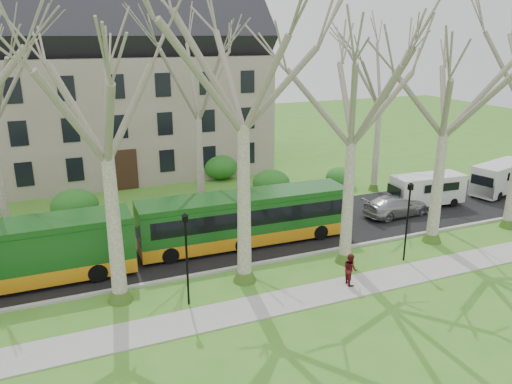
{
  "coord_description": "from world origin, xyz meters",
  "views": [
    {
      "loc": [
        -10.92,
        -20.68,
        11.71
      ],
      "look_at": [
        -1.02,
        3.0,
        3.57
      ],
      "focal_mm": 35.0,
      "sensor_mm": 36.0,
      "label": 1
    }
  ],
  "objects_px": {
    "sedan": "(396,206)",
    "van_a": "(427,191)",
    "bus_follow": "(245,218)",
    "van_b": "(501,178)",
    "pedestrian_b": "(350,269)"
  },
  "relations": [
    {
      "from": "van_a",
      "to": "van_b",
      "type": "relative_size",
      "value": 0.94
    },
    {
      "from": "bus_follow",
      "to": "van_a",
      "type": "relative_size",
      "value": 2.39
    },
    {
      "from": "sedan",
      "to": "van_a",
      "type": "relative_size",
      "value": 0.92
    },
    {
      "from": "bus_follow",
      "to": "van_b",
      "type": "height_order",
      "value": "bus_follow"
    },
    {
      "from": "van_b",
      "to": "pedestrian_b",
      "type": "bearing_deg",
      "value": -171.57
    },
    {
      "from": "van_a",
      "to": "pedestrian_b",
      "type": "height_order",
      "value": "van_a"
    },
    {
      "from": "bus_follow",
      "to": "pedestrian_b",
      "type": "height_order",
      "value": "bus_follow"
    },
    {
      "from": "bus_follow",
      "to": "sedan",
      "type": "bearing_deg",
      "value": 3.47
    },
    {
      "from": "bus_follow",
      "to": "sedan",
      "type": "relative_size",
      "value": 2.59
    },
    {
      "from": "sedan",
      "to": "van_a",
      "type": "height_order",
      "value": "van_a"
    },
    {
      "from": "bus_follow",
      "to": "sedan",
      "type": "distance_m",
      "value": 11.05
    },
    {
      "from": "bus_follow",
      "to": "pedestrian_b",
      "type": "xyz_separation_m",
      "value": [
        2.84,
        -6.66,
        -0.75
      ]
    },
    {
      "from": "bus_follow",
      "to": "pedestrian_b",
      "type": "bearing_deg",
      "value": -65.39
    },
    {
      "from": "van_a",
      "to": "pedestrian_b",
      "type": "bearing_deg",
      "value": -141.51
    },
    {
      "from": "van_b",
      "to": "bus_follow",
      "type": "bearing_deg",
      "value": 168.72
    }
  ]
}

